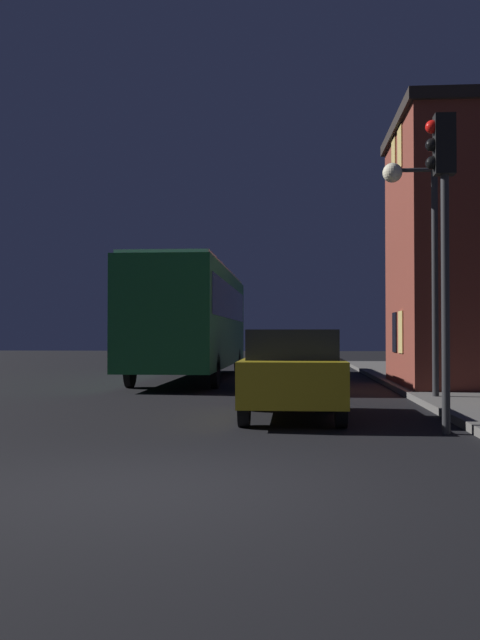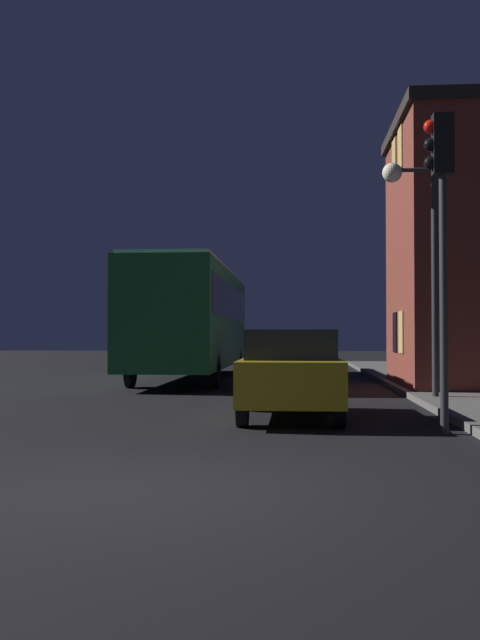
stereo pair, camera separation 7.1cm
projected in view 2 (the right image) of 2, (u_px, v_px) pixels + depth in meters
ground_plane at (147, 487)px, 6.80m from camera, size 120.00×120.00×0.00m
brick_building at (460, 251)px, 19.05m from camera, size 3.53×5.43×7.13m
streetlamp at (416, 230)px, 15.43m from camera, size 1.18×0.43×5.07m
traffic_light at (441, 205)px, 10.53m from camera, size 0.43×0.24×4.73m
bus at (193, 314)px, 23.51m from camera, size 2.57×11.88×3.63m
car_near_lane at (291, 372)px, 12.43m from camera, size 1.70×3.83×1.55m
car_mid_lane at (298, 358)px, 19.70m from camera, size 1.88×3.88×1.60m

